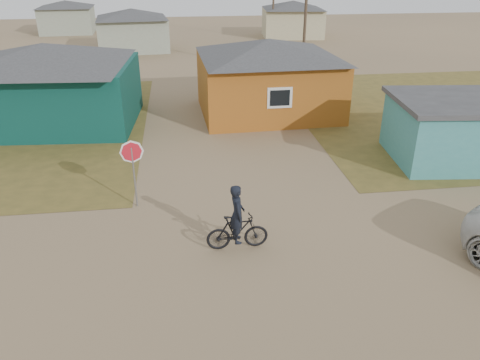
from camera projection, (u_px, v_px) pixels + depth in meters
name	position (u px, v px, depth m)	size (l,w,h in m)	color
ground	(271.00, 269.00, 12.70)	(120.00, 120.00, 0.00)	#8F7553
grass_ne	(474.00, 109.00, 25.98)	(20.00, 18.00, 0.00)	brown
house_teal	(49.00, 84.00, 22.88)	(8.93, 7.08, 4.00)	#09352F
house_yellow	(268.00, 76.00, 24.65)	(7.72, 6.76, 3.90)	#9E5518
shed_turquoise	(470.00, 129.00, 19.07)	(6.71, 4.93, 2.60)	teal
house_pale_west	(133.00, 29.00, 41.59)	(7.04, 6.15, 3.60)	gray
house_beige_east	(293.00, 18.00, 48.85)	(6.95, 6.05, 3.60)	tan
house_pale_north	(67.00, 16.00, 51.42)	(6.28, 5.81, 3.40)	gray
utility_pole_near	(305.00, 15.00, 31.36)	(1.40, 0.20, 8.00)	#4A3A2C
stop_sign	(132.00, 158.00, 15.18)	(0.77, 0.22, 2.38)	gray
cyclist	(237.00, 226.00, 13.33)	(1.80, 0.65, 2.03)	black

